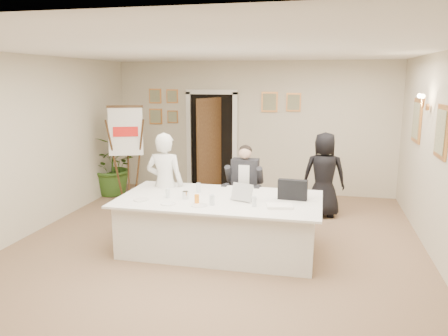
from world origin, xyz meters
TOP-DOWN VIEW (x-y plane):
  - floor at (0.00, 0.00)m, footprint 7.00×7.00m
  - ceiling at (0.00, 0.00)m, footprint 6.00×7.00m
  - wall_back at (0.00, 3.50)m, footprint 6.00×0.10m
  - wall_front at (0.00, -3.50)m, footprint 6.00×0.10m
  - wall_left at (-3.00, 0.00)m, footprint 0.10×7.00m
  - doorway at (-0.88, 3.32)m, footprint 1.14×0.86m
  - pictures_back_wall at (-0.80, 3.47)m, footprint 3.40×0.06m
  - pictures_right_wall at (2.97, 1.20)m, footprint 0.06×2.20m
  - wall_sconce at (2.90, 1.20)m, footprint 0.20×0.30m
  - conference_table at (0.08, 0.05)m, footprint 2.85×1.51m
  - seated_man at (0.25, 1.12)m, footprint 0.67×0.71m
  - flip_chart at (-2.30, 2.13)m, footprint 0.68×0.53m
  - standing_man at (-0.90, 0.50)m, footprint 0.60×0.40m
  - standing_woman at (1.52, 2.00)m, footprint 0.76×0.50m
  - potted_palm at (-2.80, 2.54)m, footprint 1.21×1.07m
  - laptop at (0.43, 0.04)m, footprint 0.40×0.42m
  - laptop_bag at (1.09, 0.19)m, footprint 0.41×0.14m
  - paper_stack at (0.95, -0.22)m, footprint 0.37×0.30m
  - plate_left at (-0.95, -0.31)m, footprint 0.22×0.22m
  - plate_mid at (-0.52, -0.41)m, footprint 0.25×0.25m
  - plate_near at (-0.09, -0.39)m, footprint 0.28×0.28m
  - glass_a at (-0.63, -0.11)m, footprint 0.08×0.08m
  - glass_b at (0.07, -0.32)m, footprint 0.09×0.09m
  - glass_c at (0.62, -0.26)m, footprint 0.07×0.07m
  - glass_d at (-0.30, 0.28)m, footprint 0.07×0.07m
  - oj_glass at (-0.15, -0.32)m, footprint 0.08×0.08m
  - steel_jug at (-0.37, -0.11)m, footprint 0.11×0.11m

SIDE VIEW (x-z plane):
  - floor at x=0.00m, z-range 0.00..0.00m
  - conference_table at x=0.08m, z-range 0.01..0.78m
  - potted_palm at x=-2.80m, z-range 0.00..1.27m
  - seated_man at x=0.25m, z-range 0.00..1.39m
  - standing_woman at x=1.52m, z-range 0.00..1.52m
  - plate_left at x=-0.95m, z-range 0.78..0.79m
  - plate_mid at x=-0.52m, z-range 0.78..0.79m
  - plate_near at x=-0.09m, z-range 0.78..0.79m
  - paper_stack at x=0.95m, z-range 0.78..0.81m
  - standing_man at x=-0.90m, z-range 0.00..1.62m
  - steel_jug at x=-0.37m, z-range 0.78..0.89m
  - oj_glass at x=-0.15m, z-range 0.78..0.91m
  - glass_a at x=-0.63m, z-range 0.77..0.92m
  - glass_b at x=0.07m, z-range 0.77..0.92m
  - glass_c at x=0.62m, z-range 0.77..0.92m
  - glass_d at x=-0.30m, z-range 0.77..0.92m
  - flip_chart at x=-2.30m, z-range -0.07..1.81m
  - laptop at x=0.43m, z-range 0.78..1.05m
  - laptop_bag at x=1.09m, z-range 0.78..1.06m
  - doorway at x=-0.88m, z-range -0.06..2.14m
  - wall_back at x=0.00m, z-range 0.00..2.80m
  - wall_front at x=0.00m, z-range 0.00..2.80m
  - wall_left at x=-3.00m, z-range 0.00..2.80m
  - pictures_right_wall at x=2.97m, z-range 1.35..2.15m
  - pictures_back_wall at x=-0.80m, z-range 1.45..2.25m
  - wall_sconce at x=2.90m, z-range 1.98..2.22m
  - ceiling at x=0.00m, z-range 2.79..2.81m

